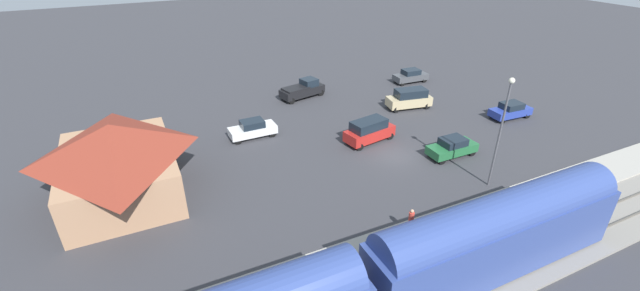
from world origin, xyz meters
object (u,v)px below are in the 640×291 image
at_px(sedan_white, 253,129).
at_px(light_pole_near_platform, 502,122).
at_px(station_building, 117,159).
at_px(suv_red, 369,130).
at_px(sedan_blue, 511,110).
at_px(sedan_charcoal, 411,76).
at_px(pedestrian_on_platform, 411,219).
at_px(sedan_green, 452,147).
at_px(suv_tan, 410,98).
at_px(pickup_black, 303,89).

height_order(sedan_white, light_pole_near_platform, light_pole_near_platform).
height_order(station_building, suv_red, station_building).
xyz_separation_m(sedan_blue, light_pole_near_platform, (-8.65, 11.81, 4.58)).
bearing_deg(sedan_charcoal, pedestrian_on_platform, 143.32).
xyz_separation_m(pedestrian_on_platform, sedan_charcoal, (24.74, -18.43, -0.40)).
bearing_deg(station_building, suv_red, -91.92).
distance_m(sedan_green, sedan_white, 18.54).
xyz_separation_m(suv_tan, light_pole_near_platform, (-15.55, 3.79, 4.31)).
bearing_deg(light_pole_near_platform, sedan_charcoal, -22.17).
bearing_deg(pickup_black, pedestrian_on_platform, 172.14).
relative_size(suv_red, light_pole_near_platform, 0.58).
xyz_separation_m(suv_red, pickup_black, (13.18, 1.05, -0.12)).
bearing_deg(suv_tan, light_pole_near_platform, 166.32).
xyz_separation_m(sedan_white, sedan_charcoal, (6.46, -23.44, 0.00)).
distance_m(suv_tan, pickup_black, 12.45).
bearing_deg(suv_tan, suv_red, 121.13).
distance_m(station_building, suv_red, 21.42).
xyz_separation_m(sedan_green, sedan_white, (11.21, 14.77, 0.00)).
bearing_deg(pedestrian_on_platform, light_pole_near_platform, -76.90).
bearing_deg(sedan_blue, station_building, 86.14).
bearing_deg(light_pole_near_platform, sedan_green, -6.30).
xyz_separation_m(sedan_blue, sedan_white, (7.48, 26.04, 0.00)).
distance_m(station_building, sedan_blue, 37.89).
distance_m(sedan_blue, sedan_white, 27.09).
height_order(sedan_green, suv_red, suv_red).
relative_size(pedestrian_on_platform, pickup_black, 0.30).
height_order(sedan_white, sedan_charcoal, same).
xyz_separation_m(station_building, sedan_white, (4.93, -11.70, -2.14)).
relative_size(pedestrian_on_platform, sedan_green, 0.38).
height_order(pedestrian_on_platform, pickup_black, pickup_black).
bearing_deg(light_pole_near_platform, pickup_black, 13.45).
bearing_deg(suv_red, station_building, 88.08).
distance_m(pedestrian_on_platform, suv_red, 13.45).
relative_size(pedestrian_on_platform, suv_tan, 0.33).
height_order(sedan_green, light_pole_near_platform, light_pole_near_platform).
xyz_separation_m(sedan_charcoal, pickup_black, (1.08, 14.86, 0.15)).
height_order(station_building, light_pole_near_platform, light_pole_near_platform).
relative_size(sedan_green, sedan_white, 1.00).
relative_size(suv_tan, sedan_charcoal, 1.13).
bearing_deg(sedan_blue, sedan_green, 108.31).
height_order(station_building, sedan_blue, station_building).
distance_m(suv_red, pickup_black, 13.22).
bearing_deg(sedan_charcoal, sedan_white, 105.41).
distance_m(sedan_green, suv_red, 7.58).
height_order(sedan_blue, sedan_green, same).
xyz_separation_m(suv_red, suv_tan, (5.07, -8.39, 0.00)).
bearing_deg(suv_red, sedan_white, 59.61).
bearing_deg(pickup_black, suv_tan, -130.66).
relative_size(pedestrian_on_platform, sedan_white, 0.38).
xyz_separation_m(sedan_charcoal, light_pole_near_platform, (-22.59, 9.20, 4.58)).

